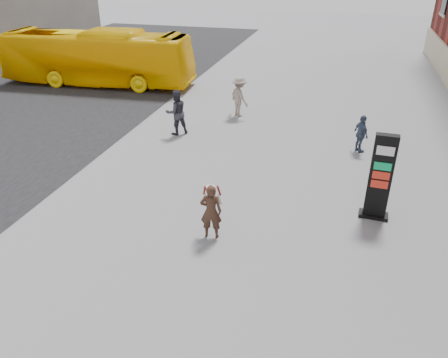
% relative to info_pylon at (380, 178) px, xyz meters
% --- Properties ---
extents(ground, '(100.00, 100.00, 0.00)m').
position_rel_info_pylon_xyz_m(ground, '(-4.95, -2.17, -1.29)').
color(ground, '#9E9EA3').
extents(info_pylon, '(0.85, 0.46, 2.58)m').
position_rel_info_pylon_xyz_m(info_pylon, '(0.00, 0.00, 0.00)').
color(info_pylon, black).
rests_on(info_pylon, ground).
extents(woman, '(0.67, 0.63, 1.59)m').
position_rel_info_pylon_xyz_m(woman, '(-4.31, -2.21, -0.47)').
color(woman, black).
rests_on(woman, ground).
extents(bus, '(11.13, 3.26, 3.06)m').
position_rel_info_pylon_xyz_m(bus, '(-15.02, 10.75, 0.24)').
color(bus, '#FFC803').
rests_on(bus, road).
extents(pedestrian_a, '(1.17, 1.15, 1.91)m').
position_rel_info_pylon_xyz_m(pedestrian_a, '(-7.89, 4.64, -0.34)').
color(pedestrian_a, '#302F39').
rests_on(pedestrian_a, ground).
extents(pedestrian_b, '(1.34, 1.33, 1.86)m').
position_rel_info_pylon_xyz_m(pedestrian_b, '(-5.89, 7.55, -0.36)').
color(pedestrian_b, gray).
rests_on(pedestrian_b, ground).
extents(pedestrian_c, '(0.74, 0.93, 1.47)m').
position_rel_info_pylon_xyz_m(pedestrian_c, '(-0.42, 4.74, -0.55)').
color(pedestrian_c, '#405169').
rests_on(pedestrian_c, ground).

